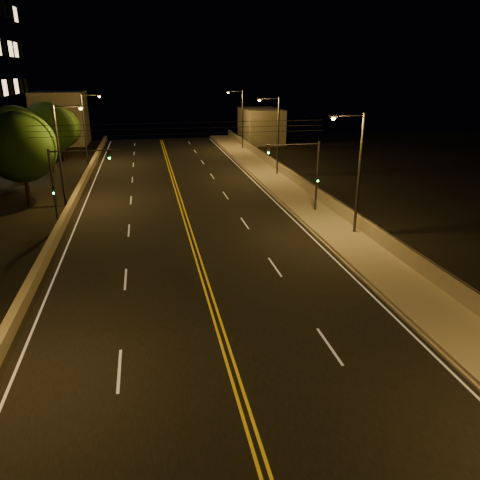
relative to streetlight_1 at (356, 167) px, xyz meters
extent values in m
cube|color=black|center=(-11.51, -4.10, -5.07)|extent=(18.00, 120.00, 0.02)
cube|color=gray|center=(-0.71, -4.10, -4.93)|extent=(3.60, 120.00, 0.30)
cube|color=gray|center=(-2.58, -4.10, -5.01)|extent=(0.14, 120.00, 0.15)
cube|color=gray|center=(0.94, -4.10, -4.28)|extent=(0.30, 120.00, 1.00)
cube|color=gray|center=(-21.02, -4.10, -4.71)|extent=(0.45, 120.00, 0.75)
cube|color=gray|center=(4.99, 48.04, -2.32)|extent=(6.00, 10.00, 5.52)
cube|color=gray|center=(-27.51, 52.43, -0.93)|extent=(8.00, 8.00, 8.31)
cylinder|color=black|center=(0.94, -4.10, -3.75)|extent=(0.06, 120.00, 0.06)
cube|color=silver|center=(-20.11, -4.10, -5.06)|extent=(0.12, 116.00, 0.00)
cube|color=silver|center=(-2.91, -4.10, -5.06)|extent=(0.12, 116.00, 0.00)
cube|color=gold|center=(-11.66, -4.10, -5.06)|extent=(0.12, 116.00, 0.00)
cube|color=gold|center=(-11.36, -4.10, -5.06)|extent=(0.12, 116.00, 0.00)
cube|color=silver|center=(-16.01, -13.60, -5.06)|extent=(0.12, 3.00, 0.00)
cube|color=silver|center=(-16.01, -4.60, -5.06)|extent=(0.12, 3.00, 0.00)
cube|color=silver|center=(-16.01, 4.40, -5.06)|extent=(0.12, 3.00, 0.00)
cube|color=silver|center=(-16.01, 13.40, -5.06)|extent=(0.12, 3.00, 0.00)
cube|color=silver|center=(-16.01, 22.40, -5.06)|extent=(0.12, 3.00, 0.00)
cube|color=silver|center=(-16.01, 31.40, -5.06)|extent=(0.12, 3.00, 0.00)
cube|color=silver|center=(-16.01, 40.40, -5.06)|extent=(0.12, 3.00, 0.00)
cube|color=silver|center=(-16.01, 49.40, -5.06)|extent=(0.12, 3.00, 0.00)
cube|color=silver|center=(-7.01, -13.60, -5.06)|extent=(0.12, 3.00, 0.00)
cube|color=silver|center=(-7.01, -4.60, -5.06)|extent=(0.12, 3.00, 0.00)
cube|color=silver|center=(-7.01, 4.40, -5.06)|extent=(0.12, 3.00, 0.00)
cube|color=silver|center=(-7.01, 13.40, -5.06)|extent=(0.12, 3.00, 0.00)
cube|color=silver|center=(-7.01, 22.40, -5.06)|extent=(0.12, 3.00, 0.00)
cube|color=silver|center=(-7.01, 31.40, -5.06)|extent=(0.12, 3.00, 0.00)
cube|color=silver|center=(-7.01, 40.40, -5.06)|extent=(0.12, 3.00, 0.00)
cube|color=silver|center=(-7.01, 49.40, -5.06)|extent=(0.12, 3.00, 0.00)
cylinder|color=#2D2D33|center=(0.29, 0.00, -0.70)|extent=(0.20, 0.20, 8.76)
cylinder|color=#2D2D33|center=(-0.81, 0.00, 3.53)|extent=(2.20, 0.12, 0.12)
cube|color=#2D2D33|center=(-1.91, 0.00, 3.46)|extent=(0.50, 0.25, 0.14)
sphere|color=#FF9E2D|center=(-1.91, 0.00, 3.36)|extent=(0.28, 0.28, 0.28)
cylinder|color=#2D2D33|center=(0.29, 20.94, -0.70)|extent=(0.20, 0.20, 8.76)
cylinder|color=#2D2D33|center=(-0.81, 20.94, 3.53)|extent=(2.20, 0.12, 0.12)
cube|color=#2D2D33|center=(-1.91, 20.94, 3.46)|extent=(0.50, 0.25, 0.14)
sphere|color=#FF9E2D|center=(-1.91, 20.94, 3.36)|extent=(0.28, 0.28, 0.28)
cylinder|color=#2D2D33|center=(0.29, 40.46, -0.70)|extent=(0.20, 0.20, 8.76)
cylinder|color=#2D2D33|center=(-0.81, 40.46, 3.53)|extent=(2.20, 0.12, 0.12)
cube|color=#2D2D33|center=(-1.91, 40.46, 3.46)|extent=(0.50, 0.25, 0.14)
sphere|color=#FF9E2D|center=(-1.91, 40.46, 3.36)|extent=(0.28, 0.28, 0.28)
cylinder|color=#2D2D33|center=(-21.71, 12.67, -0.70)|extent=(0.20, 0.20, 8.76)
cylinder|color=#2D2D33|center=(-20.61, 12.67, 3.53)|extent=(2.20, 0.12, 0.12)
cube|color=#2D2D33|center=(-19.51, 12.67, 3.46)|extent=(0.50, 0.25, 0.14)
sphere|color=#FF9E2D|center=(-19.51, 12.67, 3.36)|extent=(0.28, 0.28, 0.28)
cylinder|color=#2D2D33|center=(-21.71, 32.47, -0.70)|extent=(0.20, 0.20, 8.76)
cylinder|color=#2D2D33|center=(-20.61, 32.47, 3.53)|extent=(2.20, 0.12, 0.12)
cube|color=#2D2D33|center=(-19.51, 32.47, 3.46)|extent=(0.50, 0.25, 0.14)
sphere|color=#FF9E2D|center=(-19.51, 32.47, 3.36)|extent=(0.28, 0.28, 0.28)
cylinder|color=#2D2D33|center=(-0.51, 6.09, -2.05)|extent=(0.18, 0.18, 6.07)
cylinder|color=#2D2D33|center=(-3.01, 6.09, 0.79)|extent=(5.00, 0.10, 0.10)
cube|color=black|center=(-4.76, 6.09, 0.44)|extent=(0.28, 0.18, 0.80)
sphere|color=#19FF4C|center=(-4.76, 5.98, 0.19)|extent=(0.14, 0.14, 0.14)
cube|color=black|center=(-0.51, 5.94, -2.08)|extent=(0.22, 0.14, 0.55)
cylinder|color=#2D2D33|center=(-21.31, 6.09, -2.05)|extent=(0.18, 0.18, 6.07)
cylinder|color=#2D2D33|center=(-18.81, 6.09, 0.79)|extent=(5.00, 0.10, 0.10)
cube|color=black|center=(-17.06, 6.09, 0.44)|extent=(0.28, 0.18, 0.80)
sphere|color=#19FF4C|center=(-17.06, 5.98, 0.19)|extent=(0.14, 0.14, 0.14)
cube|color=black|center=(-21.31, 5.94, -2.08)|extent=(0.22, 0.14, 0.55)
cylinder|color=black|center=(-11.51, 5.40, 1.92)|extent=(22.00, 0.03, 0.03)
cylinder|color=black|center=(-11.51, 5.40, 2.32)|extent=(22.00, 0.03, 0.03)
cylinder|color=black|center=(-11.51, 5.40, 2.72)|extent=(22.00, 0.03, 0.03)
cylinder|color=black|center=(-24.92, 13.45, -3.64)|extent=(0.36, 0.36, 2.89)
sphere|color=black|center=(-24.92, 13.45, 0.13)|extent=(6.09, 6.09, 6.09)
cylinder|color=black|center=(-27.52, 22.50, -3.65)|extent=(0.36, 0.36, 2.86)
sphere|color=black|center=(-27.52, 22.50, 0.08)|extent=(6.04, 6.04, 6.04)
cylinder|color=black|center=(-25.28, 28.33, -3.65)|extent=(0.36, 0.36, 2.86)
sphere|color=black|center=(-25.28, 28.33, 0.07)|extent=(6.03, 6.03, 6.03)
cylinder|color=black|center=(-25.08, 35.75, -3.87)|extent=(0.36, 0.36, 2.42)
sphere|color=black|center=(-25.08, 35.75, -0.71)|extent=(5.11, 5.11, 5.11)
camera|label=1|loc=(-14.38, -30.21, 6.32)|focal=35.00mm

